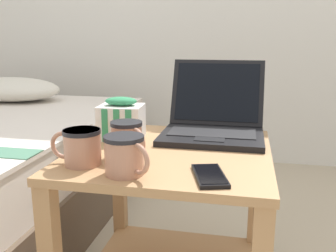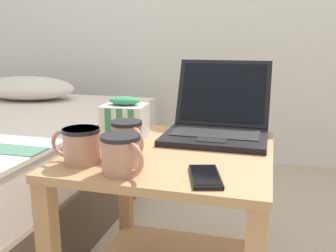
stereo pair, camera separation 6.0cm
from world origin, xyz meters
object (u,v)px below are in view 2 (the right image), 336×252
at_px(mug_front_right, 121,152).
at_px(mug_front_left, 81,144).
at_px(cell_phone, 205,176).
at_px(mug_mid_center, 127,137).
at_px(snack_bag, 125,119).
at_px(laptop, 218,122).

bearing_deg(mug_front_right, mug_front_left, 160.96).
bearing_deg(cell_phone, mug_front_left, 175.54).
distance_m(mug_mid_center, snack_bag, 0.19).
xyz_separation_m(laptop, mug_front_right, (-0.17, -0.40, 0.00)).
xyz_separation_m(mug_front_right, cell_phone, (0.20, 0.02, -0.05)).
bearing_deg(mug_front_right, mug_mid_center, 105.81).
bearing_deg(mug_front_left, laptop, 50.24).
bearing_deg(mug_mid_center, snack_bag, 113.57).
height_order(laptop, mug_front_right, laptop).
height_order(laptop, mug_mid_center, laptop).
relative_size(laptop, mug_front_right, 2.79).
distance_m(mug_front_right, cell_phone, 0.20).
xyz_separation_m(mug_front_left, snack_bag, (0.02, 0.26, 0.01)).
distance_m(snack_bag, cell_phone, 0.42).
bearing_deg(mug_front_right, laptop, 67.38).
xyz_separation_m(laptop, snack_bag, (-0.28, -0.10, 0.01)).
height_order(mug_front_left, mug_mid_center, mug_mid_center).
height_order(snack_bag, cell_phone, snack_bag).
bearing_deg(mug_mid_center, laptop, 53.02).
relative_size(mug_front_left, snack_bag, 0.96).
distance_m(mug_front_right, mug_mid_center, 0.14).
bearing_deg(mug_mid_center, mug_front_left, -137.27).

